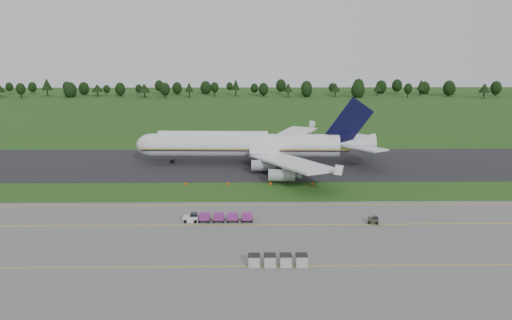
{
  "coord_description": "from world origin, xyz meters",
  "views": [
    {
      "loc": [
        -0.19,
        -109.99,
        32.54
      ],
      "look_at": [
        1.38,
        2.0,
        7.01
      ],
      "focal_mm": 35.0,
      "sensor_mm": 36.0,
      "label": 1
    }
  ],
  "objects_px": {
    "edge_markers": "(250,184)",
    "uld_row": "(278,260)",
    "baggage_train": "(217,217)",
    "utility_cart": "(373,221)",
    "aircraft": "(250,145)"
  },
  "relations": [
    {
      "from": "aircraft",
      "to": "uld_row",
      "type": "bearing_deg",
      "value": -86.51
    },
    {
      "from": "uld_row",
      "to": "edge_markers",
      "type": "height_order",
      "value": "uld_row"
    },
    {
      "from": "utility_cart",
      "to": "uld_row",
      "type": "relative_size",
      "value": 0.24
    },
    {
      "from": "baggage_train",
      "to": "utility_cart",
      "type": "bearing_deg",
      "value": -2.6
    },
    {
      "from": "uld_row",
      "to": "utility_cart",
      "type": "bearing_deg",
      "value": 44.04
    },
    {
      "from": "aircraft",
      "to": "edge_markers",
      "type": "relative_size",
      "value": 2.19
    },
    {
      "from": "utility_cart",
      "to": "aircraft",
      "type": "bearing_deg",
      "value": 114.99
    },
    {
      "from": "baggage_train",
      "to": "uld_row",
      "type": "height_order",
      "value": "uld_row"
    },
    {
      "from": "baggage_train",
      "to": "edge_markers",
      "type": "height_order",
      "value": "baggage_train"
    },
    {
      "from": "aircraft",
      "to": "edge_markers",
      "type": "xyz_separation_m",
      "value": [
        -0.08,
        -22.43,
        -5.19
      ]
    },
    {
      "from": "uld_row",
      "to": "aircraft",
      "type": "bearing_deg",
      "value": 93.49
    },
    {
      "from": "edge_markers",
      "to": "uld_row",
      "type": "bearing_deg",
      "value": -84.7
    },
    {
      "from": "uld_row",
      "to": "edge_markers",
      "type": "distance_m",
      "value": 45.79
    },
    {
      "from": "utility_cart",
      "to": "baggage_train",
      "type": "bearing_deg",
      "value": 177.4
    },
    {
      "from": "baggage_train",
      "to": "uld_row",
      "type": "xyz_separation_m",
      "value": [
        10.45,
        -19.7,
        0.04
      ]
    }
  ]
}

